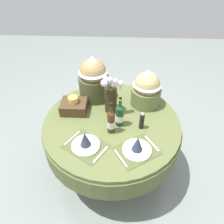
{
  "coord_description": "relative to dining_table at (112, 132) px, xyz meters",
  "views": [
    {
      "loc": [
        0.07,
        -1.44,
        2.08
      ],
      "look_at": [
        0.0,
        0.03,
        0.81
      ],
      "focal_mm": 33.26,
      "sensor_mm": 36.0,
      "label": 1
    }
  ],
  "objects": [
    {
      "name": "ground",
      "position": [
        0.0,
        0.0,
        -0.57
      ],
      "size": [
        8.0,
        8.0,
        0.0
      ],
      "primitive_type": "plane",
      "color": "gray"
    },
    {
      "name": "dining_table",
      "position": [
        0.0,
        0.0,
        0.0
      ],
      "size": [
        1.32,
        1.32,
        0.73
      ],
      "color": "#5B6638",
      "rests_on": "ground"
    },
    {
      "name": "place_setting_left",
      "position": [
        -0.2,
        -0.32,
        0.2
      ],
      "size": [
        0.43,
        0.4,
        0.16
      ],
      "color": "#4E562F",
      "rests_on": "dining_table"
    },
    {
      "name": "place_setting_right",
      "position": [
        0.22,
        -0.35,
        0.2
      ],
      "size": [
        0.43,
        0.4,
        0.16
      ],
      "color": "#4E562F",
      "rests_on": "dining_table"
    },
    {
      "name": "flower_vase",
      "position": [
        -0.02,
        0.14,
        0.34
      ],
      "size": [
        0.2,
        0.18,
        0.42
      ],
      "color": "#332819",
      "rests_on": "dining_table"
    },
    {
      "name": "wine_bottle_left",
      "position": [
        0.07,
        -0.05,
        0.27
      ],
      "size": [
        0.08,
        0.08,
        0.31
      ],
      "color": "#194223",
      "rests_on": "dining_table"
    },
    {
      "name": "wine_bottle_centre",
      "position": [
        0.0,
        -0.14,
        0.28
      ],
      "size": [
        0.07,
        0.07,
        0.32
      ],
      "color": "#422814",
      "rests_on": "dining_table"
    },
    {
      "name": "pepper_mill",
      "position": [
        0.27,
        -0.08,
        0.24
      ],
      "size": [
        0.04,
        0.04,
        0.18
      ],
      "color": "black",
      "rests_on": "dining_table"
    },
    {
      "name": "gift_tub_back_left",
      "position": [
        -0.21,
        0.37,
        0.41
      ],
      "size": [
        0.31,
        0.31,
        0.48
      ],
      "color": "#474C2D",
      "rests_on": "dining_table"
    },
    {
      "name": "gift_tub_back_right",
      "position": [
        0.33,
        0.28,
        0.36
      ],
      "size": [
        0.3,
        0.3,
        0.4
      ],
      "color": "olive",
      "rests_on": "dining_table"
    },
    {
      "name": "woven_basket_side_left",
      "position": [
        -0.38,
        0.13,
        0.22
      ],
      "size": [
        0.25,
        0.21,
        0.17
      ],
      "color": "#47331E",
      "rests_on": "dining_table"
    }
  ]
}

